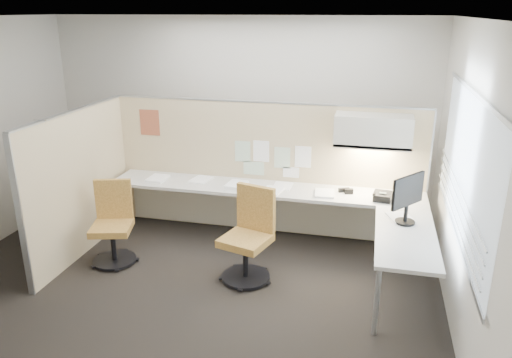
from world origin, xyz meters
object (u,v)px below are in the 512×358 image
(desk, at_px, (287,203))
(chair_left, at_px, (113,225))
(chair_right, at_px, (249,238))
(phone, at_px, (382,196))
(monitor, at_px, (408,196))

(desk, relative_size, chair_left, 4.16)
(chair_right, height_order, phone, chair_right)
(chair_right, relative_size, monitor, 1.95)
(chair_left, height_order, phone, chair_left)
(phone, bearing_deg, monitor, -61.06)
(monitor, relative_size, phone, 2.28)
(chair_right, bearing_deg, monitor, 24.04)
(chair_left, distance_m, monitor, 3.37)
(chair_left, bearing_deg, desk, 6.89)
(desk, distance_m, phone, 1.15)
(desk, relative_size, phone, 17.30)
(desk, xyz_separation_m, chair_right, (-0.28, -0.82, -0.12))
(desk, distance_m, monitor, 1.55)
(monitor, xyz_separation_m, phone, (-0.24, 0.62, -0.25))
(desk, xyz_separation_m, phone, (1.13, 0.02, 0.18))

